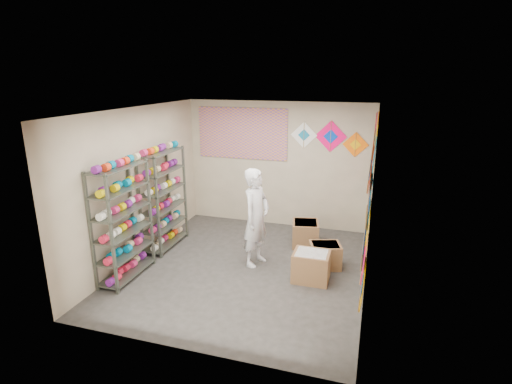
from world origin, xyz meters
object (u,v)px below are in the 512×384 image
(shopkeeper, at_px, (256,217))
(carton_c, at_px, (305,234))
(shelf_rack_front, at_px, (123,223))
(carton_b, at_px, (325,255))
(carton_a, at_px, (311,266))
(shelf_rack_back, at_px, (164,199))

(shopkeeper, relative_size, carton_c, 3.15)
(shelf_rack_front, height_order, carton_b, shelf_rack_front)
(carton_a, height_order, carton_c, carton_a)
(shelf_rack_back, distance_m, carton_b, 3.17)
(carton_c, bearing_deg, shelf_rack_back, -173.99)
(shelf_rack_front, xyz_separation_m, carton_c, (2.59, 2.11, -0.71))
(shelf_rack_front, distance_m, carton_b, 3.43)
(shelf_rack_back, height_order, shopkeeper, shelf_rack_back)
(shopkeeper, bearing_deg, carton_a, -92.06)
(carton_b, bearing_deg, shelf_rack_back, 162.30)
(shelf_rack_front, relative_size, shopkeeper, 1.10)
(shelf_rack_front, bearing_deg, carton_b, 22.90)
(shopkeeper, bearing_deg, shelf_rack_front, 134.73)
(shelf_rack_front, relative_size, carton_b, 3.67)
(shelf_rack_back, relative_size, carton_a, 3.29)
(carton_a, distance_m, carton_b, 0.56)
(carton_b, bearing_deg, shopkeeper, 172.71)
(shelf_rack_front, distance_m, shelf_rack_back, 1.30)
(carton_c, bearing_deg, carton_a, -87.30)
(shelf_rack_back, height_order, carton_c, shelf_rack_back)
(carton_b, relative_size, carton_c, 0.95)
(carton_a, distance_m, carton_c, 1.39)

